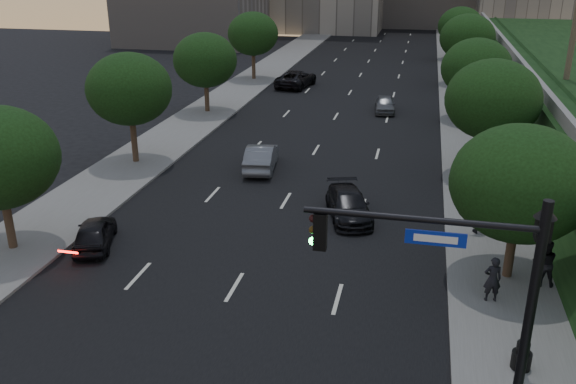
% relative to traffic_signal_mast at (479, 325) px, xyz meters
% --- Properties ---
extents(ground, '(160.00, 160.00, 0.00)m').
position_rel_traffic_signal_mast_xyz_m(ground, '(-8.24, 1.40, -3.67)').
color(ground, black).
rests_on(ground, ground).
extents(road_surface, '(16.00, 140.00, 0.02)m').
position_rel_traffic_signal_mast_xyz_m(road_surface, '(-8.24, 31.40, -3.66)').
color(road_surface, black).
rests_on(road_surface, ground).
extents(sidewalk_right, '(4.50, 140.00, 0.15)m').
position_rel_traffic_signal_mast_xyz_m(sidewalk_right, '(2.01, 31.40, -3.60)').
color(sidewalk_right, slate).
rests_on(sidewalk_right, ground).
extents(sidewalk_left, '(4.50, 140.00, 0.15)m').
position_rel_traffic_signal_mast_xyz_m(sidewalk_left, '(-18.49, 31.40, -3.60)').
color(sidewalk_left, slate).
rests_on(sidewalk_left, ground).
extents(parapet_wall, '(0.35, 90.00, 0.70)m').
position_rel_traffic_signal_mast_xyz_m(parapet_wall, '(5.26, 29.40, 0.68)').
color(parapet_wall, slate).
rests_on(parapet_wall, embankment).
extents(tree_right_a, '(5.20, 5.20, 6.24)m').
position_rel_traffic_signal_mast_xyz_m(tree_right_a, '(2.06, 9.40, 0.35)').
color(tree_right_a, '#38281C').
rests_on(tree_right_a, ground).
extents(tree_right_b, '(5.20, 5.20, 6.74)m').
position_rel_traffic_signal_mast_xyz_m(tree_right_b, '(2.06, 21.40, 0.84)').
color(tree_right_b, '#38281C').
rests_on(tree_right_b, ground).
extents(tree_right_c, '(5.20, 5.20, 6.24)m').
position_rel_traffic_signal_mast_xyz_m(tree_right_c, '(2.06, 34.40, 0.35)').
color(tree_right_c, '#38281C').
rests_on(tree_right_c, ground).
extents(tree_right_d, '(5.20, 5.20, 6.74)m').
position_rel_traffic_signal_mast_xyz_m(tree_right_d, '(2.06, 48.40, 0.84)').
color(tree_right_d, '#38281C').
rests_on(tree_right_d, ground).
extents(tree_right_e, '(5.20, 5.20, 6.24)m').
position_rel_traffic_signal_mast_xyz_m(tree_right_e, '(2.06, 63.40, 0.35)').
color(tree_right_e, '#38281C').
rests_on(tree_right_e, ground).
extents(tree_left_b, '(5.00, 5.00, 6.71)m').
position_rel_traffic_signal_mast_xyz_m(tree_left_b, '(-18.54, 19.40, 0.90)').
color(tree_left_b, '#38281C').
rests_on(tree_left_b, ground).
extents(tree_left_c, '(5.00, 5.00, 6.34)m').
position_rel_traffic_signal_mast_xyz_m(tree_left_c, '(-18.54, 32.40, 0.53)').
color(tree_left_c, '#38281C').
rests_on(tree_left_c, ground).
extents(tree_left_d, '(5.00, 5.00, 6.71)m').
position_rel_traffic_signal_mast_xyz_m(tree_left_d, '(-18.54, 46.40, 0.90)').
color(tree_left_d, '#38281C').
rests_on(tree_left_d, ground).
extents(traffic_signal_mast, '(5.68, 0.56, 7.00)m').
position_rel_traffic_signal_mast_xyz_m(traffic_signal_mast, '(0.00, 0.00, 0.00)').
color(traffic_signal_mast, black).
rests_on(traffic_signal_mast, ground).
extents(street_lamp, '(0.64, 0.64, 5.62)m').
position_rel_traffic_signal_mast_xyz_m(street_lamp, '(1.83, 3.45, -1.04)').
color(street_lamp, black).
rests_on(street_lamp, ground).
extents(sedan_near_left, '(2.64, 4.01, 1.27)m').
position_rel_traffic_signal_mast_xyz_m(sedan_near_left, '(-15.24, 8.51, -3.04)').
color(sedan_near_left, black).
rests_on(sedan_near_left, ground).
extents(sedan_mid_left, '(2.20, 4.78, 1.52)m').
position_rel_traffic_signal_mast_xyz_m(sedan_mid_left, '(-10.76, 19.99, -2.91)').
color(sedan_mid_left, slate).
rests_on(sedan_mid_left, ground).
extents(sedan_far_left, '(3.51, 6.06, 1.59)m').
position_rel_traffic_signal_mast_xyz_m(sedan_far_left, '(-13.64, 43.95, -2.88)').
color(sedan_far_left, black).
rests_on(sedan_far_left, ground).
extents(sedan_near_right, '(3.07, 4.86, 1.31)m').
position_rel_traffic_signal_mast_xyz_m(sedan_near_right, '(-4.81, 14.03, -3.02)').
color(sedan_near_right, black).
rests_on(sedan_near_right, ground).
extents(sedan_far_right, '(1.93, 4.03, 1.33)m').
position_rel_traffic_signal_mast_xyz_m(sedan_far_right, '(-4.61, 35.68, -3.01)').
color(sedan_far_right, slate).
rests_on(sedan_far_right, ground).
extents(pedestrian_a, '(0.70, 0.52, 1.75)m').
position_rel_traffic_signal_mast_xyz_m(pedestrian_a, '(1.25, 7.32, -2.64)').
color(pedestrian_a, black).
rests_on(pedestrian_a, sidewalk_right).
extents(pedestrian_b, '(0.94, 0.75, 1.86)m').
position_rel_traffic_signal_mast_xyz_m(pedestrian_b, '(3.27, 8.93, -2.59)').
color(pedestrian_b, black).
rests_on(pedestrian_b, sidewalk_right).
extents(pedestrian_c, '(1.19, 0.90, 1.88)m').
position_rel_traffic_signal_mast_xyz_m(pedestrian_c, '(1.25, 13.26, -2.58)').
color(pedestrian_c, black).
rests_on(pedestrian_c, sidewalk_right).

